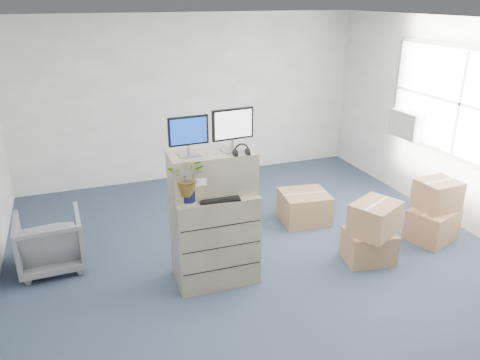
% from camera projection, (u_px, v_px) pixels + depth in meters
% --- Properties ---
extents(ground, '(7.00, 7.00, 0.00)m').
position_uv_depth(ground, '(272.00, 275.00, 5.49)').
color(ground, '#263045').
rests_on(ground, ground).
extents(wall_back, '(6.00, 0.02, 2.80)m').
position_uv_depth(wall_back, '(191.00, 98.00, 8.03)').
color(wall_back, beige).
rests_on(wall_back, ground).
extents(window, '(0.07, 2.72, 1.52)m').
position_uv_depth(window, '(462.00, 104.00, 6.25)').
color(window, gray).
rests_on(window, wall_right).
extents(ac_unit, '(0.24, 0.60, 0.40)m').
position_uv_depth(ac_unit, '(407.00, 124.00, 7.19)').
color(ac_unit, silver).
rests_on(ac_unit, wall_right).
extents(filing_cabinet_lower, '(0.92, 0.58, 1.06)m').
position_uv_depth(filing_cabinet_lower, '(215.00, 237.00, 5.24)').
color(filing_cabinet_lower, '#827359').
rests_on(filing_cabinet_lower, ground).
extents(filing_cabinet_upper, '(0.92, 0.48, 0.46)m').
position_uv_depth(filing_cabinet_upper, '(212.00, 173.00, 5.00)').
color(filing_cabinet_upper, '#827359').
rests_on(filing_cabinet_upper, filing_cabinet_lower).
extents(monitor_left, '(0.42, 0.17, 0.42)m').
position_uv_depth(monitor_left, '(189.00, 134.00, 4.73)').
color(monitor_left, '#99999E').
rests_on(monitor_left, filing_cabinet_upper).
extents(monitor_right, '(0.46, 0.20, 0.46)m').
position_uv_depth(monitor_right, '(233.00, 127.00, 4.88)').
color(monitor_right, '#99999E').
rests_on(monitor_right, filing_cabinet_upper).
extents(headphones, '(0.17, 0.02, 0.17)m').
position_uv_depth(headphones, '(241.00, 151.00, 4.82)').
color(headphones, black).
rests_on(headphones, filing_cabinet_upper).
extents(keyboard, '(0.45, 0.23, 0.02)m').
position_uv_depth(keyboard, '(219.00, 199.00, 4.89)').
color(keyboard, black).
rests_on(keyboard, filing_cabinet_lower).
extents(mouse, '(0.12, 0.09, 0.04)m').
position_uv_depth(mouse, '(242.00, 193.00, 5.01)').
color(mouse, silver).
rests_on(mouse, filing_cabinet_lower).
extents(water_bottle, '(0.08, 0.08, 0.29)m').
position_uv_depth(water_bottle, '(217.00, 180.00, 5.01)').
color(water_bottle, '#96999E').
rests_on(water_bottle, filing_cabinet_lower).
extents(phone_dock, '(0.06, 0.05, 0.13)m').
position_uv_depth(phone_dock, '(206.00, 188.00, 5.07)').
color(phone_dock, silver).
rests_on(phone_dock, filing_cabinet_lower).
extents(external_drive, '(0.22, 0.19, 0.06)m').
position_uv_depth(external_drive, '(242.00, 183.00, 5.27)').
color(external_drive, black).
rests_on(external_drive, filing_cabinet_lower).
extents(tissue_box, '(0.26, 0.18, 0.09)m').
position_uv_depth(tissue_box, '(236.00, 178.00, 5.19)').
color(tissue_box, '#459FEC').
rests_on(tissue_box, external_drive).
extents(potted_plant, '(0.48, 0.51, 0.40)m').
position_uv_depth(potted_plant, '(188.00, 181.00, 4.76)').
color(potted_plant, '#8DA887').
rests_on(potted_plant, filing_cabinet_lower).
extents(office_chair, '(0.75, 0.70, 0.75)m').
position_uv_depth(office_chair, '(50.00, 239.00, 5.52)').
color(office_chair, slate).
rests_on(office_chair, ground).
extents(cardboard_boxes, '(2.05, 1.94, 0.82)m').
position_uv_depth(cardboard_boxes, '(373.00, 217.00, 6.15)').
color(cardboard_boxes, '#986D49').
rests_on(cardboard_boxes, ground).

